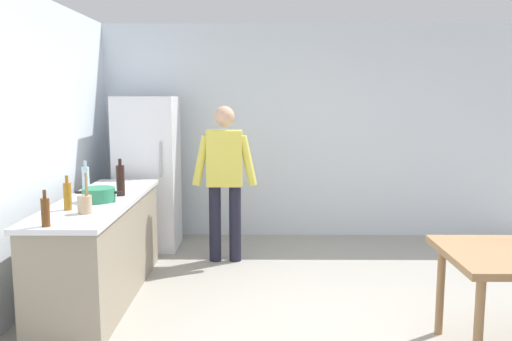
{
  "coord_description": "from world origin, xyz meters",
  "views": [
    {
      "loc": [
        -0.58,
        -3.8,
        1.81
      ],
      "look_at": [
        -0.61,
        1.43,
        1.07
      ],
      "focal_mm": 37.1,
      "sensor_mm": 36.0,
      "label": 1
    }
  ],
  "objects_px": {
    "bottle_oil_amber": "(67,196)",
    "utensil_jar": "(85,203)",
    "person": "(225,173)",
    "bottle_beer_brown": "(45,212)",
    "bottle_wine_dark": "(120,180)",
    "refrigerator": "(148,173)",
    "bottle_water_clear": "(86,179)",
    "cooking_pot": "(99,195)"
  },
  "relations": [
    {
      "from": "bottle_wine_dark",
      "to": "bottle_beer_brown",
      "type": "bearing_deg",
      "value": -101.01
    },
    {
      "from": "refrigerator",
      "to": "bottle_oil_amber",
      "type": "relative_size",
      "value": 6.43
    },
    {
      "from": "refrigerator",
      "to": "cooking_pot",
      "type": "relative_size",
      "value": 4.5
    },
    {
      "from": "bottle_water_clear",
      "to": "cooking_pot",
      "type": "bearing_deg",
      "value": -60.24
    },
    {
      "from": "bottle_beer_brown",
      "to": "bottle_water_clear",
      "type": "bearing_deg",
      "value": 96.47
    },
    {
      "from": "person",
      "to": "utensil_jar",
      "type": "bearing_deg",
      "value": -120.93
    },
    {
      "from": "refrigerator",
      "to": "utensil_jar",
      "type": "distance_m",
      "value": 2.19
    },
    {
      "from": "person",
      "to": "bottle_oil_amber",
      "type": "height_order",
      "value": "person"
    },
    {
      "from": "person",
      "to": "refrigerator",
      "type": "bearing_deg",
      "value": 149.77
    },
    {
      "from": "bottle_oil_amber",
      "to": "bottle_water_clear",
      "type": "distance_m",
      "value": 0.8
    },
    {
      "from": "refrigerator",
      "to": "bottle_water_clear",
      "type": "height_order",
      "value": "refrigerator"
    },
    {
      "from": "refrigerator",
      "to": "bottle_beer_brown",
      "type": "distance_m",
      "value": 2.61
    },
    {
      "from": "bottle_wine_dark",
      "to": "person",
      "type": "bearing_deg",
      "value": 44.91
    },
    {
      "from": "refrigerator",
      "to": "bottle_beer_brown",
      "type": "bearing_deg",
      "value": -93.72
    },
    {
      "from": "utensil_jar",
      "to": "bottle_beer_brown",
      "type": "relative_size",
      "value": 1.23
    },
    {
      "from": "utensil_jar",
      "to": "bottle_water_clear",
      "type": "distance_m",
      "value": 0.97
    },
    {
      "from": "utensil_jar",
      "to": "bottle_wine_dark",
      "type": "xyz_separation_m",
      "value": [
        0.09,
        0.74,
        0.07
      ]
    },
    {
      "from": "person",
      "to": "utensil_jar",
      "type": "height_order",
      "value": "person"
    },
    {
      "from": "person",
      "to": "bottle_wine_dark",
      "type": "distance_m",
      "value": 1.26
    },
    {
      "from": "refrigerator",
      "to": "person",
      "type": "relative_size",
      "value": 1.06
    },
    {
      "from": "person",
      "to": "bottle_wine_dark",
      "type": "bearing_deg",
      "value": -135.09
    },
    {
      "from": "bottle_oil_amber",
      "to": "bottle_water_clear",
      "type": "height_order",
      "value": "bottle_water_clear"
    },
    {
      "from": "person",
      "to": "bottle_wine_dark",
      "type": "relative_size",
      "value": 5.0
    },
    {
      "from": "person",
      "to": "bottle_oil_amber",
      "type": "bearing_deg",
      "value": -127.52
    },
    {
      "from": "bottle_oil_amber",
      "to": "bottle_wine_dark",
      "type": "xyz_separation_m",
      "value": [
        0.26,
        0.62,
        0.03
      ]
    },
    {
      "from": "utensil_jar",
      "to": "bottle_oil_amber",
      "type": "distance_m",
      "value": 0.22
    },
    {
      "from": "person",
      "to": "cooking_pot",
      "type": "relative_size",
      "value": 4.25
    },
    {
      "from": "cooking_pot",
      "to": "utensil_jar",
      "type": "height_order",
      "value": "utensil_jar"
    },
    {
      "from": "bottle_beer_brown",
      "to": "bottle_oil_amber",
      "type": "relative_size",
      "value": 0.93
    },
    {
      "from": "refrigerator",
      "to": "utensil_jar",
      "type": "xyz_separation_m",
      "value": [
        -0.03,
        -2.19,
        0.08
      ]
    },
    {
      "from": "cooking_pot",
      "to": "person",
      "type": "bearing_deg",
      "value": 49.08
    },
    {
      "from": "person",
      "to": "bottle_wine_dark",
      "type": "height_order",
      "value": "person"
    },
    {
      "from": "person",
      "to": "bottle_water_clear",
      "type": "bearing_deg",
      "value": -150.59
    },
    {
      "from": "person",
      "to": "bottle_oil_amber",
      "type": "distance_m",
      "value": 1.9
    },
    {
      "from": "bottle_water_clear",
      "to": "bottle_wine_dark",
      "type": "relative_size",
      "value": 0.88
    },
    {
      "from": "utensil_jar",
      "to": "bottle_beer_brown",
      "type": "bearing_deg",
      "value": -108.67
    },
    {
      "from": "utensil_jar",
      "to": "bottle_wine_dark",
      "type": "relative_size",
      "value": 0.94
    },
    {
      "from": "person",
      "to": "bottle_beer_brown",
      "type": "bearing_deg",
      "value": -118.66
    },
    {
      "from": "person",
      "to": "utensil_jar",
      "type": "xyz_separation_m",
      "value": [
        -0.98,
        -1.64,
        0.0
      ]
    },
    {
      "from": "bottle_oil_amber",
      "to": "utensil_jar",
      "type": "bearing_deg",
      "value": -35.48
    },
    {
      "from": "bottle_beer_brown",
      "to": "bottle_wine_dark",
      "type": "height_order",
      "value": "bottle_wine_dark"
    },
    {
      "from": "refrigerator",
      "to": "person",
      "type": "xyz_separation_m",
      "value": [
        0.95,
        -0.55,
        0.08
      ]
    }
  ]
}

